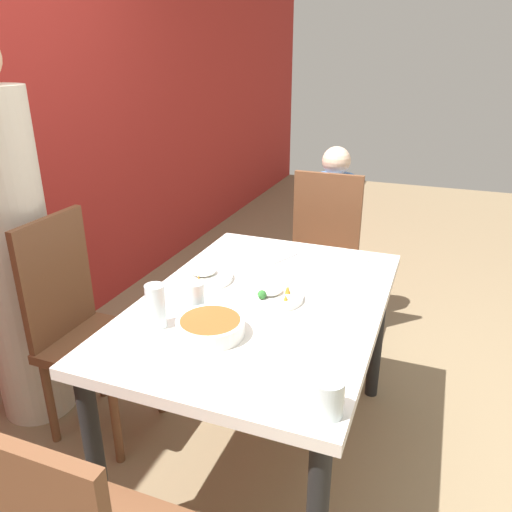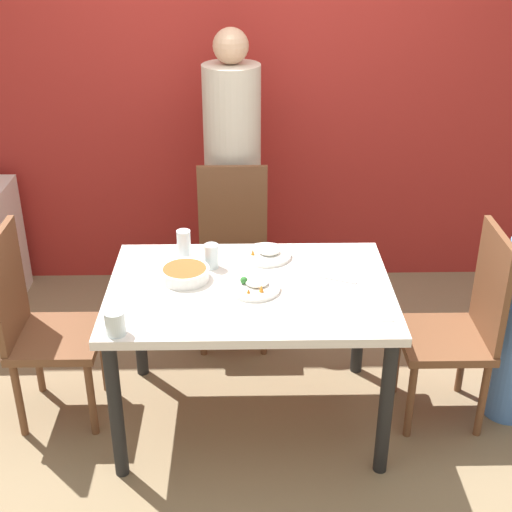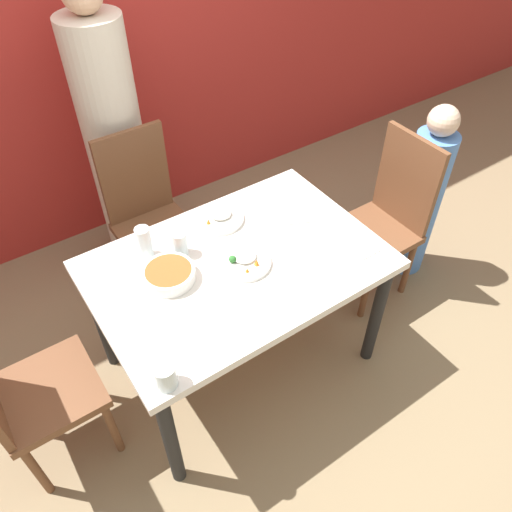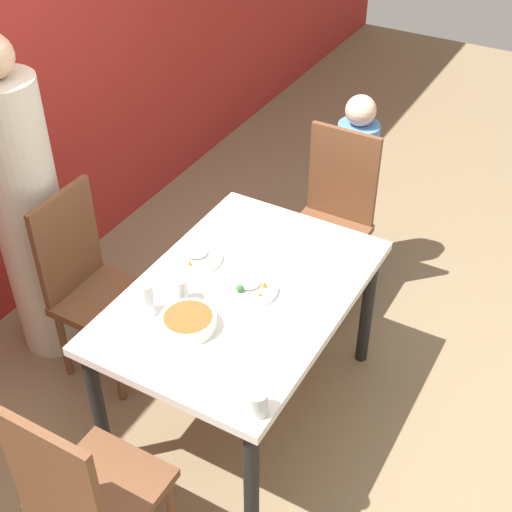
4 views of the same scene
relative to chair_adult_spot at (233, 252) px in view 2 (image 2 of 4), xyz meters
The scene contains 15 objects.
ground_plane 0.93m from the chair_adult_spot, 83.69° to the right, with size 10.00×10.00×0.00m, color #847051.
wall_back 1.11m from the chair_adult_spot, 83.12° to the left, with size 10.00×0.06×2.70m.
dining_table 0.79m from the chair_adult_spot, 83.69° to the right, with size 1.25×0.85×0.72m.
chair_adult_spot is the anchor object (origin of this frame).
chair_child_spot 1.30m from the chair_adult_spot, 35.51° to the right, with size 0.40×0.40×0.96m.
chair_empty_left 1.14m from the chair_adult_spot, 141.17° to the right, with size 0.40×0.40×0.96m.
person_adult 0.41m from the chair_adult_spot, 90.00° to the left, with size 0.32×0.32×1.65m.
bowl_curry 0.77m from the chair_adult_spot, 106.25° to the right, with size 0.22×0.22×0.05m.
plate_rice_adult 0.56m from the chair_adult_spot, 70.94° to the right, with size 0.24×0.24×0.05m.
plate_rice_child 0.84m from the chair_adult_spot, 82.48° to the right, with size 0.23×0.23×0.05m.
glass_water_tall 0.65m from the chair_adult_spot, 98.58° to the right, with size 0.07×0.07×0.11m.
glass_water_short 0.63m from the chair_adult_spot, 113.18° to the right, with size 0.07×0.07×0.15m.
glass_water_center 1.25m from the chair_adult_spot, 111.21° to the right, with size 0.08×0.08×0.10m.
napkin_folded 1.19m from the chair_adult_spot, 59.38° to the right, with size 0.14×0.14×0.01m.
fork_steel 0.89m from the chair_adult_spot, 56.61° to the right, with size 0.17×0.09×0.01m.
Camera 2 is at (-0.02, -2.72, 2.26)m, focal length 50.00 mm.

